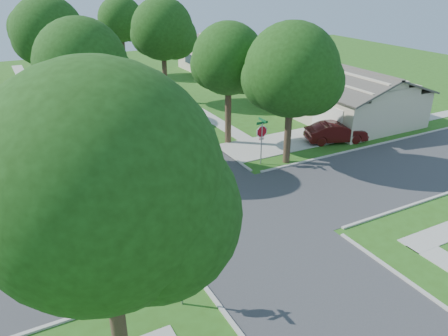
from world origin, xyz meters
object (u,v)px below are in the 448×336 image
object	(u,v)px
tree_e_mid	(163,32)
tree_sw_corner	(104,195)
tree_w_mid	(49,36)
house_ne_far	(231,60)
car_driveway	(336,132)
tree_ne_corner	(292,74)
stop_sign_ne	(262,134)
tree_e_near	(229,62)
tree_e_far	(121,21)
car_curb_west	(60,61)
house_ne_near	(334,95)
tree_w_near	(83,69)
car_curb_east	(122,94)
tree_w_far	(32,31)
stop_sign_sw	(180,258)

from	to	relation	value
tree_e_mid	tree_sw_corner	world-z (taller)	tree_sw_corner
tree_w_mid	tree_sw_corner	world-z (taller)	tree_w_mid
house_ne_far	car_driveway	size ratio (longest dim) A/B	3.14
tree_ne_corner	car_driveway	size ratio (longest dim) A/B	2.00
tree_ne_corner	tree_sw_corner	bearing A→B (deg)	-140.93
stop_sign_ne	house_ne_far	distance (m)	26.80
tree_e_near	tree_e_far	distance (m)	25.00
tree_w_mid	house_ne_far	size ratio (longest dim) A/B	0.70
tree_e_far	car_curb_west	size ratio (longest dim) A/B	1.82
tree_e_mid	house_ne_near	bearing A→B (deg)	-41.70
tree_w_near	car_curb_west	size ratio (longest dim) A/B	1.87
tree_e_mid	car_curb_east	size ratio (longest dim) A/B	2.47
house_ne_near	car_curb_west	size ratio (longest dim) A/B	2.83
tree_w_near	house_ne_near	distance (m)	21.24
stop_sign_ne	tree_e_far	size ratio (longest dim) A/B	0.34
stop_sign_ne	car_driveway	size ratio (longest dim) A/B	0.69
tree_w_mid	tree_ne_corner	world-z (taller)	tree_w_mid
tree_e_mid	tree_w_mid	xyz separation A→B (m)	(-9.40, 0.00, 0.24)
tree_w_far	house_ne_far	distance (m)	21.61
tree_e_near	tree_w_near	size ratio (longest dim) A/B	0.92
tree_w_mid	car_curb_west	bearing A→B (deg)	80.97
stop_sign_ne	tree_w_mid	distance (m)	19.31
tree_e_far	tree_sw_corner	distance (m)	42.77
tree_e_near	tree_w_far	bearing A→B (deg)	110.61
tree_w_mid	house_ne_near	size ratio (longest dim) A/B	0.70
tree_e_near	tree_e_far	bearing A→B (deg)	90.00
stop_sign_sw	house_ne_far	world-z (taller)	house_ne_far
tree_e_mid	tree_w_mid	size ratio (longest dim) A/B	0.96
stop_sign_sw	car_curb_east	xyz separation A→B (m)	(5.90, 27.93, -1.39)
tree_e_far	tree_ne_corner	distance (m)	29.85
tree_w_near	tree_w_mid	xyz separation A→B (m)	(0.00, 12.00, 0.37)
house_ne_far	car_curb_west	xyz separation A→B (m)	(-17.20, 13.60, -0.82)
tree_e_far	car_driveway	xyz separation A→B (m)	(6.75, -28.51, -5.27)
tree_e_near	house_ne_far	world-z (taller)	tree_e_near
tree_w_far	car_curb_east	bearing A→B (deg)	-61.49
stop_sign_ne	house_ne_far	xyz separation A→B (m)	(11.29, 24.30, -0.51)
stop_sign_ne	tree_sw_corner	world-z (taller)	tree_sw_corner
stop_sign_ne	tree_w_near	distance (m)	11.07
house_ne_near	car_curb_west	world-z (taller)	house_ne_near
tree_e_near	tree_w_near	distance (m)	9.41
tree_w_mid	house_ne_far	world-z (taller)	tree_w_mid
stop_sign_sw	tree_e_far	xyz separation A→B (m)	(9.45, 38.71, 3.95)
tree_e_mid	tree_w_near	size ratio (longest dim) A/B	1.03
stop_sign_ne	tree_e_mid	world-z (taller)	tree_e_mid
tree_sw_corner	tree_w_near	bearing A→B (deg)	80.10
car_driveway	house_ne_far	bearing A→B (deg)	7.62
stop_sign_ne	tree_sw_corner	distance (m)	17.38
car_curb_west	tree_w_far	bearing A→B (deg)	64.79
tree_e_mid	car_curb_west	bearing A→B (deg)	105.45
tree_w_near	house_ne_far	world-z (taller)	tree_w_near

